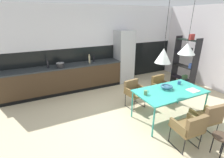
# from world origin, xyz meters

# --- Properties ---
(ground_plane) EXTENTS (8.96, 8.96, 0.00)m
(ground_plane) POSITION_xyz_m (0.00, 0.00, 0.00)
(ground_plane) COLOR #C5B690
(back_wall_splashback_dark) EXTENTS (6.89, 0.12, 1.39)m
(back_wall_splashback_dark) POSITION_xyz_m (0.00, 2.87, 0.70)
(back_wall_splashback_dark) COLOR black
(back_wall_splashback_dark) RESTS_ON ground
(back_wall_panel_upper) EXTENTS (6.89, 0.12, 1.39)m
(back_wall_panel_upper) POSITION_xyz_m (0.00, 2.87, 2.09)
(back_wall_panel_upper) COLOR silver
(back_wall_panel_upper) RESTS_ON back_wall_splashback_dark
(kitchen_counter) EXTENTS (3.91, 0.63, 0.90)m
(kitchen_counter) POSITION_xyz_m (-1.36, 2.51, 0.45)
(kitchen_counter) COLOR #3D2C1C
(kitchen_counter) RESTS_ON ground
(refrigerator_column) EXTENTS (0.61, 0.60, 1.94)m
(refrigerator_column) POSITION_xyz_m (0.91, 2.51, 0.97)
(refrigerator_column) COLOR #ADAFB2
(refrigerator_column) RESTS_ON ground
(dining_table) EXTENTS (1.67, 0.90, 0.75)m
(dining_table) POSITION_xyz_m (0.65, -0.20, 0.71)
(dining_table) COLOR teal
(dining_table) RESTS_ON ground
(armchair_facing_counter) EXTENTS (0.54, 0.53, 0.75)m
(armchair_facing_counter) POSITION_xyz_m (0.20, 0.67, 0.50)
(armchair_facing_counter) COLOR brown
(armchair_facing_counter) RESTS_ON ground
(armchair_head_of_table) EXTENTS (0.51, 0.50, 0.77)m
(armchair_head_of_table) POSITION_xyz_m (0.25, -1.15, 0.50)
(armchair_head_of_table) COLOR brown
(armchair_head_of_table) RESTS_ON ground
(armchair_far_side) EXTENTS (0.52, 0.51, 0.75)m
(armchair_far_side) POSITION_xyz_m (1.13, 0.65, 0.48)
(armchair_far_side) COLOR brown
(armchair_far_side) RESTS_ON ground
(armchair_by_stool) EXTENTS (0.53, 0.52, 0.79)m
(armchair_by_stool) POSITION_xyz_m (0.88, -1.07, 0.49)
(armchair_by_stool) COLOR brown
(armchair_by_stool) RESTS_ON ground
(fruit_bowl) EXTENTS (0.29, 0.29, 0.09)m
(fruit_bowl) POSITION_xyz_m (0.63, -0.09, 0.81)
(fruit_bowl) COLOR #33607F
(fruit_bowl) RESTS_ON dining_table
(open_book) EXTENTS (0.25, 0.24, 0.02)m
(open_book) POSITION_xyz_m (1.14, -0.43, 0.76)
(open_book) COLOR white
(open_book) RESTS_ON dining_table
(mug_glass_clear) EXTENTS (0.13, 0.08, 0.11)m
(mug_glass_clear) POSITION_xyz_m (-0.02, -0.12, 0.80)
(mug_glass_clear) COLOR #5B8456
(mug_glass_clear) RESTS_ON dining_table
(mug_white_ceramic) EXTENTS (0.12, 0.07, 0.09)m
(mug_white_ceramic) POSITION_xyz_m (1.14, -0.00, 0.80)
(mug_white_ceramic) COLOR #335B93
(mug_white_ceramic) RESTS_ON dining_table
(cooking_pot) EXTENTS (0.24, 0.24, 0.18)m
(cooking_pot) POSITION_xyz_m (-1.47, 2.38, 0.97)
(cooking_pot) COLOR black
(cooking_pot) RESTS_ON kitchen_counter
(bottle_wine_green) EXTENTS (0.06, 0.06, 0.27)m
(bottle_wine_green) POSITION_xyz_m (-0.27, 2.60, 1.01)
(bottle_wine_green) COLOR black
(bottle_wine_green) RESTS_ON kitchen_counter
(bottle_vinegar_dark) EXTENTS (0.06, 0.06, 0.33)m
(bottle_vinegar_dark) POSITION_xyz_m (-1.83, 2.48, 1.03)
(bottle_vinegar_dark) COLOR black
(bottle_vinegar_dark) RESTS_ON kitchen_counter
(bottle_spice_small) EXTENTS (0.06, 0.06, 0.32)m
(bottle_spice_small) POSITION_xyz_m (-0.48, 2.48, 1.03)
(bottle_spice_small) COLOR tan
(bottle_spice_small) RESTS_ON kitchen_counter
(side_stool) EXTENTS (0.30, 0.30, 0.44)m
(side_stool) POSITION_xyz_m (0.62, -1.53, 0.39)
(side_stool) COLOR #423326
(side_stool) RESTS_ON ground
(open_shelf_unit) EXTENTS (0.30, 0.86, 1.86)m
(open_shelf_unit) POSITION_xyz_m (2.67, 1.16, 0.95)
(open_shelf_unit) COLOR black
(open_shelf_unit) RESTS_ON ground
(pendant_lamp_over_table_near) EXTENTS (0.34, 0.34, 1.26)m
(pendant_lamp_over_table_near) POSITION_xyz_m (0.31, -0.19, 1.63)
(pendant_lamp_over_table_near) COLOR black
(pendant_lamp_over_table_far) EXTENTS (0.38, 0.38, 1.13)m
(pendant_lamp_over_table_far) POSITION_xyz_m (0.98, -0.20, 1.73)
(pendant_lamp_over_table_far) COLOR black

